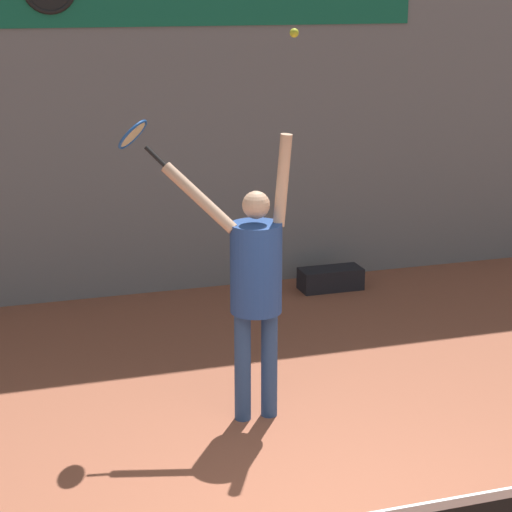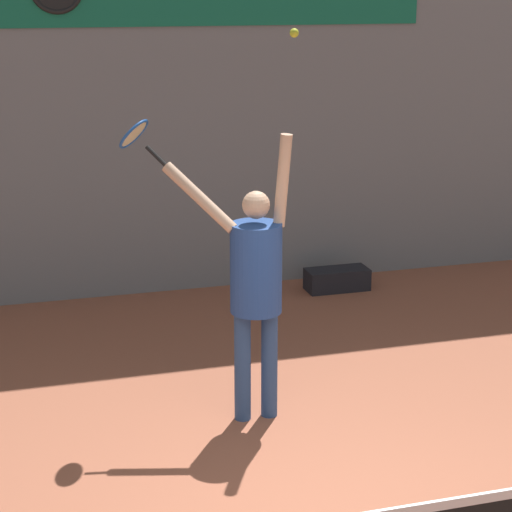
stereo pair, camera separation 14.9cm
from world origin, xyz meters
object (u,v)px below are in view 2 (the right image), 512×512
(tennis_player, at_px, (255,278))
(tennis_racket, at_px, (136,136))
(tennis_ball, at_px, (294,33))
(equipment_bag, at_px, (337,279))

(tennis_player, bearing_deg, tennis_racket, 148.48)
(tennis_racket, height_order, tennis_ball, tennis_ball)
(tennis_racket, height_order, equipment_bag, tennis_racket)
(tennis_player, relative_size, equipment_bag, 3.22)
(tennis_player, xyz_separation_m, tennis_ball, (0.26, -0.09, 1.82))
(tennis_player, height_order, equipment_bag, tennis_player)
(tennis_ball, bearing_deg, equipment_bag, 62.52)
(tennis_player, height_order, tennis_racket, tennis_racket)
(tennis_ball, xyz_separation_m, equipment_bag, (1.51, 2.91, -2.87))
(tennis_racket, xyz_separation_m, tennis_ball, (1.06, -0.58, 0.77))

